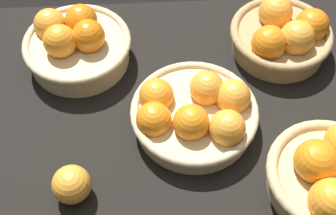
{
  "coord_description": "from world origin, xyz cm",
  "views": [
    {
      "loc": [
        -6.35,
        -51.74,
        80.3
      ],
      "look_at": [
        -3.4,
        1.3,
        7.0
      ],
      "focal_mm": 50.11,
      "sensor_mm": 36.0,
      "label": 1
    }
  ],
  "objects_px": {
    "basket_far_right": "(283,35)",
    "loose_orange_front_gap": "(72,185)",
    "basket_far_left": "(76,44)",
    "basket_near_right": "(332,177)",
    "basket_center": "(194,112)"
  },
  "relations": [
    {
      "from": "basket_far_left",
      "to": "loose_orange_front_gap",
      "type": "relative_size",
      "value": 3.31
    },
    {
      "from": "loose_orange_front_gap",
      "to": "basket_near_right",
      "type": "bearing_deg",
      "value": -2.27
    },
    {
      "from": "basket_center",
      "to": "loose_orange_front_gap",
      "type": "bearing_deg",
      "value": -148.35
    },
    {
      "from": "basket_center",
      "to": "loose_orange_front_gap",
      "type": "relative_size",
      "value": 3.56
    },
    {
      "from": "basket_near_right",
      "to": "loose_orange_front_gap",
      "type": "distance_m",
      "value": 0.45
    },
    {
      "from": "basket_near_right",
      "to": "basket_far_left",
      "type": "bearing_deg",
      "value": 143.21
    },
    {
      "from": "basket_center",
      "to": "basket_far_left",
      "type": "distance_m",
      "value": 0.3
    },
    {
      "from": "basket_far_right",
      "to": "basket_far_left",
      "type": "height_order",
      "value": "basket_far_left"
    },
    {
      "from": "basket_near_right",
      "to": "basket_far_right",
      "type": "xyz_separation_m",
      "value": [
        -0.02,
        0.35,
        -0.0
      ]
    },
    {
      "from": "basket_far_left",
      "to": "loose_orange_front_gap",
      "type": "distance_m",
      "value": 0.33
    },
    {
      "from": "basket_near_right",
      "to": "basket_far_right",
      "type": "relative_size",
      "value": 1.01
    },
    {
      "from": "basket_far_right",
      "to": "loose_orange_front_gap",
      "type": "distance_m",
      "value": 0.54
    },
    {
      "from": "basket_center",
      "to": "basket_far_right",
      "type": "height_order",
      "value": "basket_far_right"
    },
    {
      "from": "basket_center",
      "to": "basket_far_right",
      "type": "bearing_deg",
      "value": 42.02
    },
    {
      "from": "basket_far_left",
      "to": "basket_near_right",
      "type": "bearing_deg",
      "value": -36.79
    }
  ]
}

